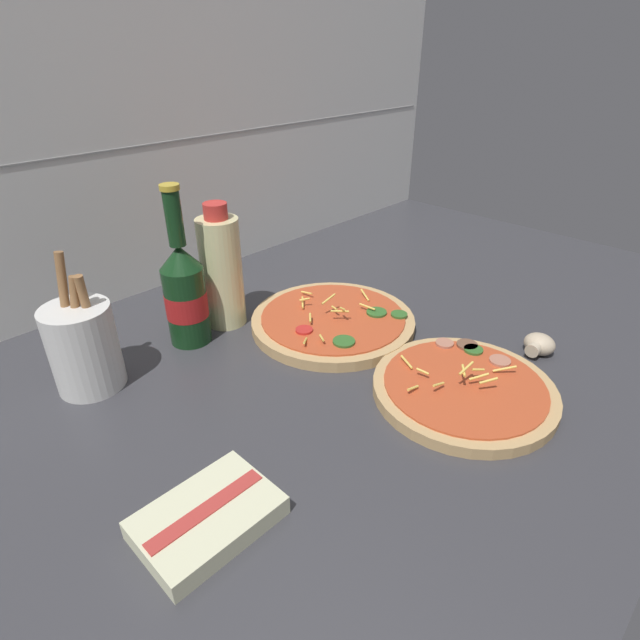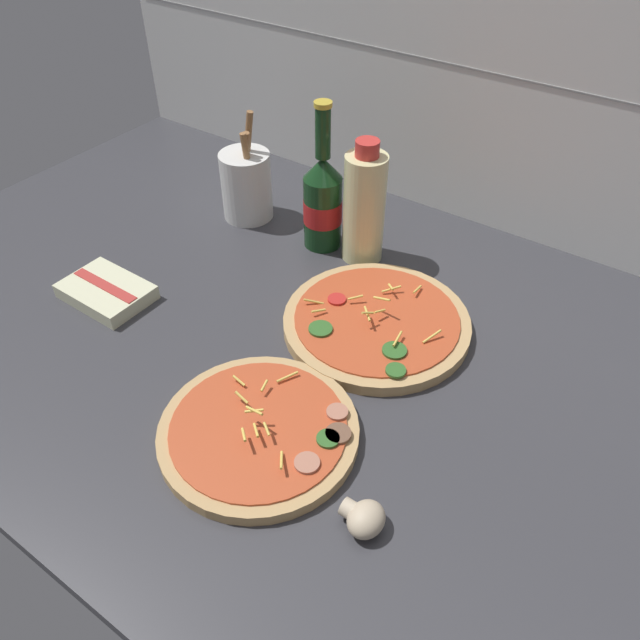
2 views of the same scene
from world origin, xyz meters
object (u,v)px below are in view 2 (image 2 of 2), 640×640
pizza_far (376,323)px  utensil_crock (247,184)px  pizza_near (259,431)px  mushroom_left (364,518)px  oil_bottle (364,207)px  dish_towel (107,292)px  beer_bottle (323,200)px

pizza_far → utensil_crock: size_ratio=1.41×
pizza_near → utensil_crock: 53.99cm
mushroom_left → utensil_crock: utensil_crock is taller
oil_bottle → dish_towel: (-27.58, -33.54, -8.71)cm
oil_bottle → dish_towel: bearing=-129.4°
dish_towel → pizza_far: bearing=25.2°
beer_bottle → oil_bottle: 7.98cm
mushroom_left → utensil_crock: (-53.09, 43.58, 4.91)cm
mushroom_left → utensil_crock: size_ratio=0.25×
utensil_crock → dish_towel: (-2.66, -32.52, -5.40)cm
mushroom_left → dish_towel: bearing=168.8°
pizza_near → mushroom_left: size_ratio=5.02×
pizza_near → dish_towel: size_ratio=1.82×
beer_bottle → mushroom_left: size_ratio=5.10×
utensil_crock → dish_towel: 33.07cm
utensil_crock → beer_bottle: bearing=0.9°
pizza_near → pizza_far: bearing=86.9°
pizza_near → oil_bottle: (-10.50, 41.37, 8.94)cm
mushroom_left → pizza_near: bearing=169.6°
oil_bottle → utensil_crock: (-24.93, -1.02, -3.31)cm
dish_towel → utensil_crock: bearing=85.3°
pizza_near → oil_bottle: 43.61cm
pizza_near → dish_towel: pizza_near is taller
pizza_far → beer_bottle: size_ratio=1.09×
beer_bottle → oil_bottle: beer_bottle is taller
dish_towel → beer_bottle: bearing=59.0°
pizza_far → oil_bottle: (-11.94, 14.93, 8.88)cm
oil_bottle → dish_towel: 44.29cm
pizza_far → mushroom_left: (16.23, -29.67, 0.65)cm
beer_bottle → dish_towel: (-19.70, -32.80, -7.71)cm
mushroom_left → oil_bottle: bearing=122.3°
pizza_near → mushroom_left: 17.97cm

